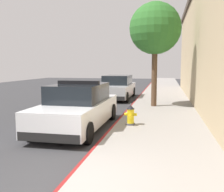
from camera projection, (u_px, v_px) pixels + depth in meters
ground_plane at (59, 105)px, 15.24m from camera, size 29.94×60.00×0.20m
sidewalk_pavement at (162, 105)px, 14.01m from camera, size 3.12×60.00×0.14m
curb_painted_edge at (133, 104)px, 14.33m from camera, size 0.08×60.00×0.14m
police_cruiser at (78, 107)px, 9.11m from camera, size 1.94×4.84×1.68m
parked_car_silver_ahead at (117, 88)px, 17.32m from camera, size 1.94×4.84×1.56m
fire_hydrant at (131, 115)px, 9.06m from camera, size 0.44×0.40×0.76m
street_tree at (155, 29)px, 12.90m from camera, size 2.58×2.58×5.20m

